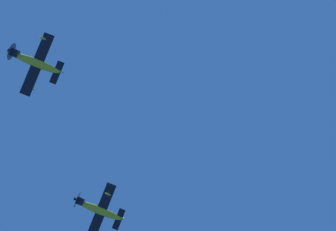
# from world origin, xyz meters

# --- Properties ---
(airplane_lead) EXTENTS (6.89, 6.84, 3.59)m
(airplane_lead) POSITION_xyz_m (-5.08, 6.10, 63.09)
(airplane_lead) COLOR gold
(airplane_left_wingman) EXTENTS (6.83, 6.84, 3.66)m
(airplane_left_wingman) POSITION_xyz_m (-10.79, 25.86, 63.07)
(airplane_left_wingman) COLOR gold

